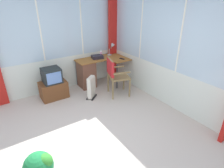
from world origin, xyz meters
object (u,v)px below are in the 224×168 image
(tv_on_stand, at_px, (53,85))
(potted_plant, at_px, (40,167))
(desk, at_px, (89,72))
(paper_tray, at_px, (97,57))
(desk_lamp, at_px, (113,47))
(wooden_armchair, at_px, (114,72))
(tv_remote, at_px, (122,59))
(space_heater, at_px, (92,87))
(spray_bottle, at_px, (101,54))

(tv_on_stand, height_order, potted_plant, tv_on_stand)
(desk, xyz_separation_m, paper_tray, (0.30, 0.02, 0.39))
(paper_tray, bearing_deg, desk, -177.01)
(desk_lamp, xyz_separation_m, tv_on_stand, (-1.88, -0.16, -0.65))
(desk, height_order, potted_plant, desk)
(desk_lamp, distance_m, wooden_armchair, 1.11)
(desk_lamp, xyz_separation_m, tv_remote, (0.00, -0.47, -0.23))
(space_heater, height_order, potted_plant, space_heater)
(tv_on_stand, relative_size, space_heater, 1.38)
(wooden_armchair, bearing_deg, spray_bottle, 79.58)
(desk_lamp, relative_size, paper_tray, 1.22)
(space_heater, bearing_deg, desk, 67.89)
(wooden_armchair, bearing_deg, tv_remote, 37.06)
(desk, xyz_separation_m, potted_plant, (-1.96, -2.36, -0.15))
(tv_remote, bearing_deg, space_heater, 175.11)
(spray_bottle, xyz_separation_m, paper_tray, (-0.15, -0.04, -0.06))
(desk, bearing_deg, potted_plant, -129.80)
(desk_lamp, relative_size, potted_plant, 0.76)
(desk_lamp, height_order, spray_bottle, desk_lamp)
(desk_lamp, distance_m, potted_plant, 3.76)
(tv_remote, relative_size, space_heater, 0.26)
(tv_on_stand, bearing_deg, space_heater, -33.04)
(desk_lamp, relative_size, spray_bottle, 1.69)
(spray_bottle, bearing_deg, wooden_armchair, -100.42)
(tv_remote, xyz_separation_m, wooden_armchair, (-0.55, -0.42, -0.14))
(tv_remote, bearing_deg, desk_lamp, 74.54)
(wooden_armchair, height_order, potted_plant, wooden_armchair)
(desk, bearing_deg, spray_bottle, 7.37)
(potted_plant, bearing_deg, spray_bottle, 45.07)
(paper_tray, distance_m, wooden_armchair, 0.87)
(desk_lamp, relative_size, tv_on_stand, 0.47)
(desk, distance_m, tv_remote, 1.00)
(spray_bottle, bearing_deg, space_heater, -135.55)
(paper_tray, height_order, tv_on_stand, paper_tray)
(desk, relative_size, desk_lamp, 3.70)
(desk_lamp, relative_size, tv_remote, 2.43)
(wooden_armchair, relative_size, tv_on_stand, 1.25)
(paper_tray, relative_size, wooden_armchair, 0.31)
(tv_remote, bearing_deg, potted_plant, -161.07)
(tv_remote, height_order, wooden_armchair, wooden_armchair)
(desk, bearing_deg, wooden_armchair, -71.47)
(spray_bottle, relative_size, paper_tray, 0.72)
(paper_tray, relative_size, tv_on_stand, 0.38)
(desk_lamp, distance_m, space_heater, 1.46)
(spray_bottle, relative_size, tv_on_stand, 0.28)
(tv_remote, distance_m, potted_plant, 3.44)
(desk_lamp, relative_size, space_heater, 0.64)
(desk, height_order, spray_bottle, spray_bottle)
(spray_bottle, bearing_deg, potted_plant, -134.93)
(wooden_armchair, distance_m, space_heater, 0.67)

